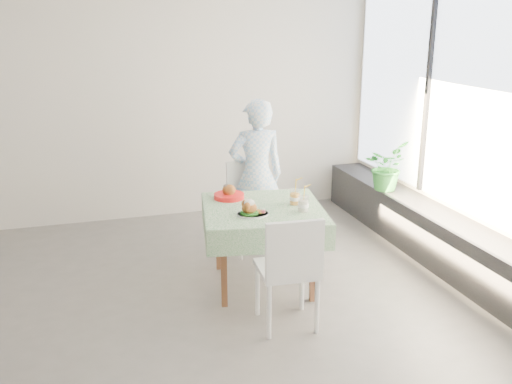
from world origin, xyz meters
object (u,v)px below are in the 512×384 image
object	(u,v)px
chair_far	(252,224)
chair_near	(287,291)
cafe_table	(263,237)
main_dish	(251,210)
potted_plant	(386,166)
diner	(256,175)
juice_cup_orange	(295,197)

from	to	relation	value
chair_far	chair_near	bearing A→B (deg)	-96.44
cafe_table	chair_near	xyz separation A→B (m)	(-0.04, -0.75, -0.17)
main_dish	chair_far	bearing A→B (deg)	73.00
main_dish	potted_plant	world-z (taller)	potted_plant
diner	juice_cup_orange	world-z (taller)	diner
diner	cafe_table	bearing A→B (deg)	79.00
cafe_table	chair_far	xyz separation A→B (m)	(0.14, 0.80, -0.17)
juice_cup_orange	chair_near	bearing A→B (deg)	-114.21
cafe_table	diner	world-z (taller)	diner
cafe_table	juice_cup_orange	world-z (taller)	juice_cup_orange
chair_far	juice_cup_orange	world-z (taller)	juice_cup_orange
potted_plant	juice_cup_orange	bearing A→B (deg)	-147.32
chair_far	diner	world-z (taller)	diner
juice_cup_orange	potted_plant	distance (m)	1.69
chair_far	main_dish	bearing A→B (deg)	-107.00
cafe_table	potted_plant	size ratio (longest dim) A/B	2.23
diner	potted_plant	distance (m)	1.52
main_dish	diner	bearing A→B (deg)	70.77
diner	juice_cup_orange	xyz separation A→B (m)	(0.09, -0.88, 0.02)
potted_plant	main_dish	bearing A→B (deg)	-150.11
diner	juice_cup_orange	distance (m)	0.89
chair_far	potted_plant	bearing A→B (deg)	3.92
juice_cup_orange	diner	bearing A→B (deg)	95.96
chair_far	cafe_table	bearing A→B (deg)	-99.64
diner	chair_far	bearing A→B (deg)	49.97
cafe_table	juice_cup_orange	size ratio (longest dim) A/B	4.28
diner	main_dish	xyz separation A→B (m)	(-0.37, -1.05, -0.00)
chair_far	juice_cup_orange	size ratio (longest dim) A/B	3.30
main_dish	potted_plant	size ratio (longest dim) A/B	0.51
main_dish	juice_cup_orange	distance (m)	0.49
chair_far	potted_plant	xyz separation A→B (m)	(1.58, 0.11, 0.48)
main_dish	juice_cup_orange	xyz separation A→B (m)	(0.46, 0.17, 0.02)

